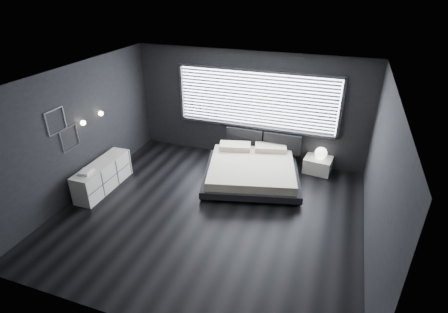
% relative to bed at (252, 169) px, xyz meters
% --- Properties ---
extents(room, '(6.04, 6.00, 2.80)m').
position_rel_bed_xyz_m(room, '(-0.44, -1.59, 1.14)').
color(room, black).
rests_on(room, ground).
extents(window, '(4.14, 0.09, 1.52)m').
position_rel_bed_xyz_m(window, '(-0.24, 1.11, 1.35)').
color(window, white).
rests_on(window, ground).
extents(headboard, '(1.96, 0.16, 0.52)m').
position_rel_bed_xyz_m(headboard, '(0.01, 1.05, 0.31)').
color(headboard, black).
rests_on(headboard, ground).
extents(sconce_near, '(0.18, 0.11, 0.11)m').
position_rel_bed_xyz_m(sconce_near, '(-3.32, -1.54, 1.34)').
color(sconce_near, silver).
rests_on(sconce_near, ground).
extents(sconce_far, '(0.18, 0.11, 0.11)m').
position_rel_bed_xyz_m(sconce_far, '(-3.32, -0.94, 1.34)').
color(sconce_far, silver).
rests_on(sconce_far, ground).
extents(wall_art_upper, '(0.01, 0.48, 0.48)m').
position_rel_bed_xyz_m(wall_art_upper, '(-3.41, -2.14, 1.59)').
color(wall_art_upper, '#47474C').
rests_on(wall_art_upper, ground).
extents(wall_art_lower, '(0.01, 0.48, 0.48)m').
position_rel_bed_xyz_m(wall_art_lower, '(-3.41, -1.89, 1.12)').
color(wall_art_lower, '#47474C').
rests_on(wall_art_lower, ground).
extents(bed, '(2.63, 2.56, 0.57)m').
position_rel_bed_xyz_m(bed, '(0.00, 0.00, 0.00)').
color(bed, black).
rests_on(bed, ground).
extents(nightstand, '(0.70, 0.61, 0.38)m').
position_rel_bed_xyz_m(nightstand, '(1.46, 0.91, -0.08)').
color(nightstand, white).
rests_on(nightstand, ground).
extents(orb_lamp, '(0.29, 0.29, 0.29)m').
position_rel_bed_xyz_m(orb_lamp, '(1.49, 0.91, 0.26)').
color(orb_lamp, white).
rests_on(orb_lamp, nightstand).
extents(dresser, '(0.47, 1.62, 0.65)m').
position_rel_bed_xyz_m(dresser, '(-3.09, -1.50, 0.06)').
color(dresser, white).
rests_on(dresser, ground).
extents(book_stack, '(0.29, 0.36, 0.06)m').
position_rel_bed_xyz_m(book_stack, '(-3.11, -1.97, 0.41)').
color(book_stack, silver).
rests_on(book_stack, dresser).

